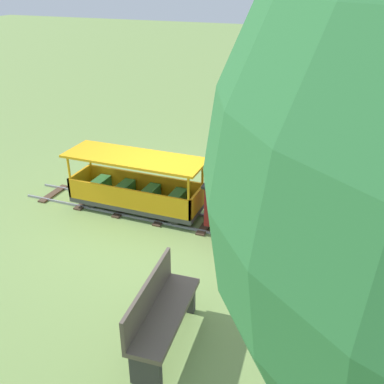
{
  "coord_description": "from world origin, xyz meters",
  "views": [
    {
      "loc": [
        5.83,
        2.65,
        3.69
      ],
      "look_at": [
        0.0,
        0.39,
        0.55
      ],
      "focal_mm": 41.06,
      "sensor_mm": 36.0,
      "label": 1
    }
  ],
  "objects": [
    {
      "name": "track",
      "position": [
        0.0,
        0.27,
        0.02
      ],
      "size": [
        0.72,
        6.05,
        0.04
      ],
      "color": "gray",
      "rests_on": "ground_plane"
    },
    {
      "name": "ground_plane",
      "position": [
        0.0,
        0.0,
        0.0
      ],
      "size": [
        60.0,
        60.0,
        0.0
      ],
      "primitive_type": "plane",
      "color": "#75934C"
    },
    {
      "name": "park_bench",
      "position": [
        2.57,
        1.02,
        0.42
      ],
      "size": [
        1.33,
        0.49,
        0.82
      ],
      "color": "brown",
      "rests_on": "ground_plane"
    },
    {
      "name": "conductor_person",
      "position": [
        -0.92,
        0.81,
        0.96
      ],
      "size": [
        0.3,
        0.3,
        1.62
      ],
      "color": "#282D47",
      "rests_on": "ground_plane"
    },
    {
      "name": "passenger_car",
      "position": [
        0.0,
        -0.63,
        0.42
      ],
      "size": [
        0.78,
        2.35,
        0.97
      ],
      "color": "#3F3F3F",
      "rests_on": "ground_plane"
    },
    {
      "name": "locomotive",
      "position": [
        0.0,
        1.31,
        0.48
      ],
      "size": [
        0.68,
        1.44,
        1.08
      ],
      "color": "maroon",
      "rests_on": "ground_plane"
    }
  ]
}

